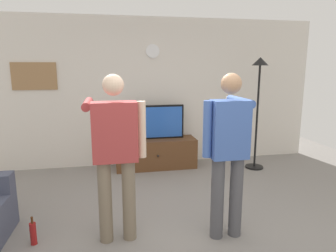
% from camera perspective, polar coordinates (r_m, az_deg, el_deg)
% --- Properties ---
extents(ground_plane, '(8.40, 8.40, 0.00)m').
position_cam_1_polar(ground_plane, '(3.29, 3.98, -22.55)').
color(ground_plane, gray).
extents(back_wall, '(6.40, 0.10, 2.70)m').
position_cam_1_polar(back_wall, '(5.65, -3.66, 6.39)').
color(back_wall, silver).
rests_on(back_wall, ground_plane).
extents(tv_stand, '(1.45, 0.51, 0.53)m').
position_cam_1_polar(tv_stand, '(5.52, -2.31, -5.18)').
color(tv_stand, brown).
rests_on(tv_stand, ground_plane).
extents(television, '(1.04, 0.07, 0.61)m').
position_cam_1_polar(television, '(5.43, -2.43, 0.76)').
color(television, black).
rests_on(television, tv_stand).
extents(wall_clock, '(0.24, 0.03, 0.24)m').
position_cam_1_polar(wall_clock, '(5.59, -2.93, 14.02)').
color(wall_clock, white).
extents(framed_picture, '(0.73, 0.04, 0.47)m').
position_cam_1_polar(framed_picture, '(5.67, -24.05, 8.64)').
color(framed_picture, '#997047').
extents(floor_lamp, '(0.32, 0.32, 1.98)m').
position_cam_1_polar(floor_lamp, '(5.51, 16.82, 6.51)').
color(floor_lamp, black).
rests_on(floor_lamp, ground_plane).
extents(person_standing_nearer_lamp, '(0.63, 0.78, 1.76)m').
position_cam_1_polar(person_standing_nearer_lamp, '(3.11, -9.97, -4.25)').
color(person_standing_nearer_lamp, '#7A6B56').
rests_on(person_standing_nearer_lamp, ground_plane).
extents(person_standing_nearer_couch, '(0.56, 0.78, 1.76)m').
position_cam_1_polar(person_standing_nearer_couch, '(3.19, 11.35, -4.04)').
color(person_standing_nearer_couch, '#4C4C51').
rests_on(person_standing_nearer_couch, ground_plane).
extents(beverage_bottle, '(0.07, 0.07, 0.31)m').
position_cam_1_polar(beverage_bottle, '(3.60, -24.22, -18.06)').
color(beverage_bottle, maroon).
rests_on(beverage_bottle, ground_plane).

